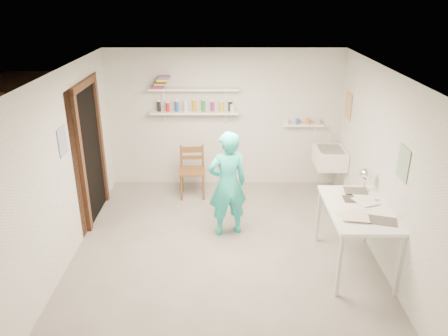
{
  "coord_description": "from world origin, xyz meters",
  "views": [
    {
      "loc": [
        0.01,
        -5.04,
        3.3
      ],
      "look_at": [
        0.0,
        0.4,
        1.05
      ],
      "focal_mm": 35.0,
      "sensor_mm": 36.0,
      "label": 1
    }
  ],
  "objects_px": {
    "wall_clock": "(232,161)",
    "desk_lamp": "(366,174)",
    "work_table": "(355,237)",
    "man": "(228,184)",
    "wooden_chair": "(192,171)",
    "belfast_sink": "(330,158)"
  },
  "relations": [
    {
      "from": "wall_clock",
      "to": "desk_lamp",
      "type": "height_order",
      "value": "wall_clock"
    },
    {
      "from": "work_table",
      "to": "man",
      "type": "bearing_deg",
      "value": 152.65
    },
    {
      "from": "wall_clock",
      "to": "wooden_chair",
      "type": "bearing_deg",
      "value": 106.31
    },
    {
      "from": "belfast_sink",
      "to": "wooden_chair",
      "type": "distance_m",
      "value": 2.3
    },
    {
      "from": "wall_clock",
      "to": "work_table",
      "type": "distance_m",
      "value": 1.94
    },
    {
      "from": "work_table",
      "to": "desk_lamp",
      "type": "height_order",
      "value": "desk_lamp"
    },
    {
      "from": "man",
      "to": "work_table",
      "type": "bearing_deg",
      "value": 135.94
    },
    {
      "from": "wall_clock",
      "to": "wooden_chair",
      "type": "relative_size",
      "value": 0.3
    },
    {
      "from": "work_table",
      "to": "desk_lamp",
      "type": "xyz_separation_m",
      "value": [
        0.21,
        0.5,
        0.64
      ]
    },
    {
      "from": "man",
      "to": "work_table",
      "type": "height_order",
      "value": "man"
    },
    {
      "from": "wooden_chair",
      "to": "work_table",
      "type": "height_order",
      "value": "wooden_chair"
    },
    {
      "from": "wooden_chair",
      "to": "desk_lamp",
      "type": "height_order",
      "value": "desk_lamp"
    },
    {
      "from": "man",
      "to": "belfast_sink",
      "type": "bearing_deg",
      "value": -161.24
    },
    {
      "from": "man",
      "to": "wall_clock",
      "type": "distance_m",
      "value": 0.34
    },
    {
      "from": "man",
      "to": "work_table",
      "type": "relative_size",
      "value": 1.22
    },
    {
      "from": "man",
      "to": "wooden_chair",
      "type": "relative_size",
      "value": 1.69
    },
    {
      "from": "belfast_sink",
      "to": "wooden_chair",
      "type": "relative_size",
      "value": 0.66
    },
    {
      "from": "man",
      "to": "wall_clock",
      "type": "xyz_separation_m",
      "value": [
        0.06,
        0.21,
        0.26
      ]
    },
    {
      "from": "belfast_sink",
      "to": "desk_lamp",
      "type": "relative_size",
      "value": 3.81
    },
    {
      "from": "belfast_sink",
      "to": "wall_clock",
      "type": "xyz_separation_m",
      "value": [
        -1.64,
        -1.0,
        0.33
      ]
    },
    {
      "from": "wooden_chair",
      "to": "desk_lamp",
      "type": "distance_m",
      "value": 2.9
    },
    {
      "from": "man",
      "to": "wooden_chair",
      "type": "height_order",
      "value": "man"
    }
  ]
}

